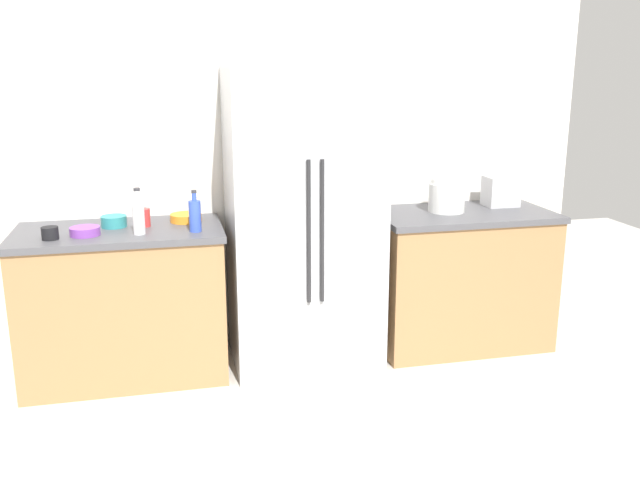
% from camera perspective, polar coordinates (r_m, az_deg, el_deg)
% --- Properties ---
extents(kitchen_back_panel, '(4.61, 0.10, 3.07)m').
position_cam_1_polar(kitchen_back_panel, '(4.58, -5.58, 9.87)').
color(kitchen_back_panel, silver).
rests_on(kitchen_back_panel, ground_plane).
extents(counter_left, '(1.23, 0.68, 0.94)m').
position_cam_1_polar(counter_left, '(4.39, -16.10, -5.08)').
color(counter_left, '#9E7247').
rests_on(counter_left, ground_plane).
extents(counter_right, '(1.19, 0.68, 0.94)m').
position_cam_1_polar(counter_right, '(4.79, 11.63, -3.13)').
color(counter_right, '#9E7247').
rests_on(counter_right, ground_plane).
extents(refrigerator, '(0.93, 0.71, 1.90)m').
position_cam_1_polar(refrigerator, '(4.30, -1.42, 1.75)').
color(refrigerator, '#B7BABF').
rests_on(refrigerator, ground_plane).
extents(toaster, '(0.22, 0.17, 0.21)m').
position_cam_1_polar(toaster, '(4.91, 14.90, 3.97)').
color(toaster, silver).
rests_on(toaster, counter_right).
extents(rice_cooker, '(0.24, 0.24, 0.30)m').
position_cam_1_polar(rice_cooker, '(4.63, 10.59, 4.08)').
color(rice_cooker, white).
rests_on(rice_cooker, counter_right).
extents(bottle_a, '(0.07, 0.07, 0.25)m').
position_cam_1_polar(bottle_a, '(4.07, -10.43, 2.05)').
color(bottle_a, blue).
rests_on(bottle_a, counter_left).
extents(bottle_b, '(0.07, 0.07, 0.27)m').
position_cam_1_polar(bottle_b, '(4.08, -14.96, 2.01)').
color(bottle_b, white).
rests_on(bottle_b, counter_left).
extents(cup_a, '(0.09, 0.09, 0.07)m').
position_cam_1_polar(cup_a, '(4.13, -21.67, 0.53)').
color(cup_a, black).
rests_on(cup_a, counter_left).
extents(cup_b, '(0.08, 0.08, 0.11)m').
position_cam_1_polar(cup_b, '(4.28, -14.57, 1.83)').
color(cup_b, red).
rests_on(cup_b, counter_left).
extents(bowl_a, '(0.17, 0.17, 0.05)m').
position_cam_1_polar(bowl_a, '(4.16, -19.08, 0.71)').
color(bowl_a, purple).
rests_on(bowl_a, counter_left).
extents(bowl_b, '(0.15, 0.15, 0.07)m').
position_cam_1_polar(bowl_b, '(4.32, -16.87, 1.50)').
color(bowl_b, teal).
rests_on(bowl_b, counter_left).
extents(bowl_c, '(0.20, 0.20, 0.05)m').
position_cam_1_polar(bowl_c, '(4.36, -11.16, 1.84)').
color(bowl_c, orange).
rests_on(bowl_c, counter_left).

